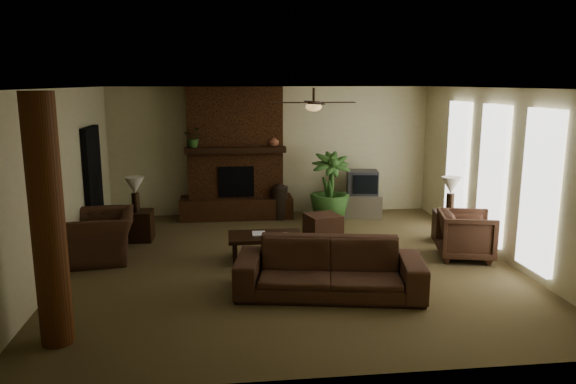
{
  "coord_description": "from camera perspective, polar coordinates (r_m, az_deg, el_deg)",
  "views": [
    {
      "loc": [
        -1.03,
        -8.34,
        2.89
      ],
      "look_at": [
        0.0,
        0.4,
        1.1
      ],
      "focal_mm": 33.81,
      "sensor_mm": 36.0,
      "label": 1
    }
  ],
  "objects": [
    {
      "name": "ottoman",
      "position": [
        10.44,
        3.7,
        -3.46
      ],
      "size": [
        0.73,
        0.73,
        0.4
      ],
      "primitive_type": "cube",
      "rotation": [
        0.0,
        0.0,
        0.25
      ],
      "color": "#462C1E",
      "rests_on": "ground"
    },
    {
      "name": "mantel_plant",
      "position": [
        11.42,
        -9.87,
        5.46
      ],
      "size": [
        0.49,
        0.51,
        0.33
      ],
      "primitive_type": "imported",
      "rotation": [
        0.0,
        0.0,
        -0.31
      ],
      "color": "#345C25",
      "rests_on": "fireplace"
    },
    {
      "name": "armchair_left",
      "position": [
        9.46,
        -19.05,
        -3.62
      ],
      "size": [
        0.95,
        1.31,
        1.05
      ],
      "primitive_type": "imported",
      "rotation": [
        0.0,
        0.0,
        -1.42
      ],
      "color": "#462C1E",
      "rests_on": "ground"
    },
    {
      "name": "mantel_vase",
      "position": [
        11.48,
        -1.49,
        5.38
      ],
      "size": [
        0.27,
        0.27,
        0.22
      ],
      "primitive_type": "imported",
      "rotation": [
        0.0,
        0.0,
        -0.23
      ],
      "color": "#93553B",
      "rests_on": "fireplace"
    },
    {
      "name": "lamp_right",
      "position": [
        10.28,
        16.76,
        0.42
      ],
      "size": [
        0.36,
        0.36,
        0.65
      ],
      "color": "#2F2014",
      "rests_on": "side_table_right"
    },
    {
      "name": "doorway",
      "position": [
        10.58,
        -19.77,
        0.8
      ],
      "size": [
        0.1,
        1.0,
        2.1
      ],
      "primitive_type": "cube",
      "color": "black",
      "rests_on": "ground"
    },
    {
      "name": "side_table_right",
      "position": [
        10.45,
        16.45,
        -3.48
      ],
      "size": [
        0.59,
        0.59,
        0.55
      ],
      "primitive_type": "cube",
      "rotation": [
        0.0,
        0.0,
        -0.21
      ],
      "color": "black",
      "rests_on": "ground"
    },
    {
      "name": "log_column",
      "position": [
        6.42,
        -23.94,
        -2.93
      ],
      "size": [
        0.36,
        0.36,
        2.8
      ],
      "primitive_type": "cylinder",
      "color": "#5D3217",
      "rests_on": "ground"
    },
    {
      "name": "fireplace",
      "position": [
        11.7,
        -5.53,
        2.91
      ],
      "size": [
        2.4,
        0.7,
        2.8
      ],
      "color": "#502C15",
      "rests_on": "ground"
    },
    {
      "name": "room_shell",
      "position": [
        8.54,
        0.31,
        1.44
      ],
      "size": [
        7.0,
        7.0,
        7.0
      ],
      "color": "brown",
      "rests_on": "ground"
    },
    {
      "name": "armchair_right",
      "position": [
        9.48,
        18.24,
        -4.11
      ],
      "size": [
        0.98,
        1.01,
        0.87
      ],
      "primitive_type": "imported",
      "rotation": [
        0.0,
        0.0,
        1.32
      ],
      "color": "#462C1E",
      "rests_on": "ground"
    },
    {
      "name": "coffee_table",
      "position": [
        8.94,
        -2.43,
        -4.86
      ],
      "size": [
        1.2,
        0.7,
        0.43
      ],
      "color": "black",
      "rests_on": "ground"
    },
    {
      "name": "book_b",
      "position": [
        8.83,
        -0.77,
        -3.71
      ],
      "size": [
        0.2,
        0.11,
        0.29
      ],
      "primitive_type": "imported",
      "rotation": [
        0.0,
        0.0,
        -0.41
      ],
      "color": "#999999",
      "rests_on": "coffee_table"
    },
    {
      "name": "ceiling_fan",
      "position": [
        8.77,
        2.71,
        9.13
      ],
      "size": [
        1.35,
        1.35,
        0.37
      ],
      "color": "#2F2014",
      "rests_on": "ceiling"
    },
    {
      "name": "windows",
      "position": [
        9.77,
        20.69,
        1.68
      ],
      "size": [
        0.08,
        3.65,
        2.35
      ],
      "color": "white",
      "rests_on": "ground"
    },
    {
      "name": "floor_plant",
      "position": [
        11.36,
        4.4,
        -1.15
      ],
      "size": [
        0.87,
        1.49,
        0.82
      ],
      "primitive_type": "imported",
      "rotation": [
        0.0,
        0.0,
        0.03
      ],
      "color": "#345C25",
      "rests_on": "ground"
    },
    {
      "name": "tv_stand",
      "position": [
        11.92,
        7.8,
        -1.41
      ],
      "size": [
        0.94,
        0.69,
        0.5
      ],
      "primitive_type": "cube",
      "rotation": [
        0.0,
        0.0,
        -0.24
      ],
      "color": "#BDBEC0",
      "rests_on": "ground"
    },
    {
      "name": "sofa",
      "position": [
        7.53,
        4.39,
        -7.04
      ],
      "size": [
        2.65,
        1.19,
        1.0
      ],
      "primitive_type": "imported",
      "rotation": [
        0.0,
        0.0,
        -0.18
      ],
      "color": "#462C1E",
      "rests_on": "ground"
    },
    {
      "name": "book_a",
      "position": [
        8.89,
        -3.81,
        -3.62
      ],
      "size": [
        0.22,
        0.03,
        0.29
      ],
      "primitive_type": "imported",
      "rotation": [
        0.0,
        0.0,
        -0.02
      ],
      "color": "#999999",
      "rests_on": "coffee_table"
    },
    {
      "name": "lamp_left",
      "position": [
        10.25,
        -15.81,
        0.43
      ],
      "size": [
        0.39,
        0.39,
        0.65
      ],
      "color": "#2F2014",
      "rests_on": "side_table_left"
    },
    {
      "name": "tv",
      "position": [
        11.83,
        7.82,
        1.01
      ],
      "size": [
        0.72,
        0.62,
        0.52
      ],
      "color": "#323235",
      "rests_on": "tv_stand"
    },
    {
      "name": "floor_vase",
      "position": [
        11.6,
        -0.87,
        -0.74
      ],
      "size": [
        0.34,
        0.34,
        0.77
      ],
      "color": "black",
      "rests_on": "ground"
    },
    {
      "name": "side_table_left",
      "position": [
        10.44,
        -15.4,
        -3.44
      ],
      "size": [
        0.52,
        0.52,
        0.55
      ],
      "primitive_type": "cube",
      "rotation": [
        0.0,
        0.0,
        -0.04
      ],
      "color": "black",
      "rests_on": "ground"
    }
  ]
}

